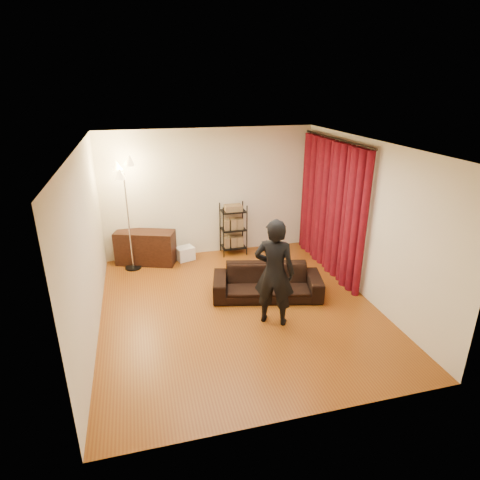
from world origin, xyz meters
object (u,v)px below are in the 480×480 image
object	(u,v)px
wire_shelf	(233,229)
person	(274,273)
storage_boxes	(185,253)
floor_lamp	(128,217)
sofa	(267,282)
media_cabinet	(146,247)

from	to	relation	value
wire_shelf	person	bearing A→B (deg)	-95.26
storage_boxes	floor_lamp	distance (m)	1.46
sofa	media_cabinet	bearing A→B (deg)	148.82
media_cabinet	storage_boxes	size ratio (longest dim) A/B	3.41
media_cabinet	person	bearing A→B (deg)	-36.77
person	wire_shelf	size ratio (longest dim) A/B	1.52
sofa	wire_shelf	distance (m)	2.05
sofa	storage_boxes	size ratio (longest dim) A/B	5.36
media_cabinet	wire_shelf	world-z (taller)	wire_shelf
sofa	wire_shelf	world-z (taller)	wire_shelf
media_cabinet	storage_boxes	distance (m)	0.84
media_cabinet	wire_shelf	xyz separation A→B (m)	(1.89, 0.05, 0.21)
person	floor_lamp	xyz separation A→B (m)	(-2.13, 2.58, 0.25)
sofa	media_cabinet	size ratio (longest dim) A/B	1.57
storage_boxes	wire_shelf	bearing A→B (deg)	5.22
person	storage_boxes	bearing A→B (deg)	-39.75
media_cabinet	floor_lamp	bearing A→B (deg)	-126.14
media_cabinet	floor_lamp	world-z (taller)	floor_lamp
sofa	storage_boxes	distance (m)	2.27
person	media_cabinet	distance (m)	3.37
person	media_cabinet	xyz separation A→B (m)	(-1.85, 2.77, -0.51)
sofa	wire_shelf	size ratio (longest dim) A/B	1.67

